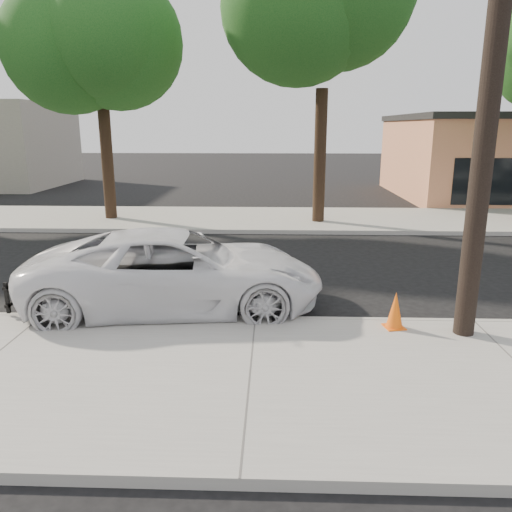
# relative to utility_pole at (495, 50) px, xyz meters

# --- Properties ---
(ground) EXTENTS (120.00, 120.00, 0.00)m
(ground) POSITION_rel_utility_pole_xyz_m (-3.60, 2.70, -4.70)
(ground) COLOR black
(ground) RESTS_ON ground
(near_sidewalk) EXTENTS (90.00, 4.40, 0.15)m
(near_sidewalk) POSITION_rel_utility_pole_xyz_m (-3.60, -1.60, -4.62)
(near_sidewalk) COLOR gray
(near_sidewalk) RESTS_ON ground
(far_sidewalk) EXTENTS (90.00, 5.00, 0.15)m
(far_sidewalk) POSITION_rel_utility_pole_xyz_m (-3.60, 11.20, -4.62)
(far_sidewalk) COLOR gray
(far_sidewalk) RESTS_ON ground
(curb_near) EXTENTS (90.00, 0.12, 0.16)m
(curb_near) POSITION_rel_utility_pole_xyz_m (-3.60, 0.60, -4.62)
(curb_near) COLOR #9E9B93
(curb_near) RESTS_ON ground
(utility_pole) EXTENTS (1.40, 0.34, 9.00)m
(utility_pole) POSITION_rel_utility_pole_xyz_m (0.00, 0.00, 0.00)
(utility_pole) COLOR black
(utility_pole) RESTS_ON near_sidewalk
(tree_b) EXTENTS (4.34, 4.20, 8.45)m
(tree_b) POSITION_rel_utility_pole_xyz_m (-9.41, 10.76, 1.45)
(tree_b) COLOR black
(tree_b) RESTS_ON far_sidewalk
(tree_c) EXTENTS (4.96, 4.80, 9.55)m
(tree_c) POSITION_rel_utility_pole_xyz_m (-1.38, 10.34, 2.21)
(tree_c) COLOR black
(tree_c) RESTS_ON far_sidewalk
(police_cruiser) EXTENTS (6.06, 3.31, 1.61)m
(police_cruiser) POSITION_rel_utility_pole_xyz_m (-5.20, 1.39, -3.89)
(police_cruiser) COLOR white
(police_cruiser) RESTS_ON ground
(traffic_cone) EXTENTS (0.40, 0.40, 0.65)m
(traffic_cone) POSITION_rel_utility_pole_xyz_m (-1.13, 0.20, -4.23)
(traffic_cone) COLOR #FF620D
(traffic_cone) RESTS_ON near_sidewalk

